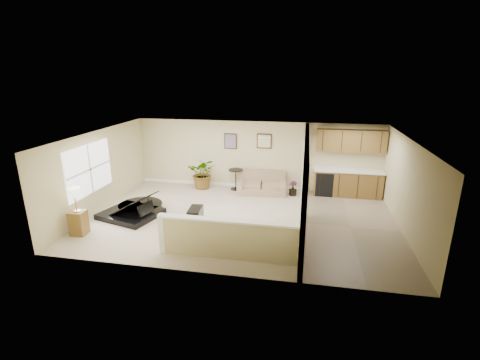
% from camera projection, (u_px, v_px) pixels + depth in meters
% --- Properties ---
extents(floor, '(9.00, 9.00, 0.00)m').
position_uv_depth(floor, '(241.00, 219.00, 10.37)').
color(floor, '#BEAE94').
rests_on(floor, ground).
extents(back_wall, '(9.00, 0.04, 2.50)m').
position_uv_depth(back_wall, '(256.00, 155.00, 12.81)').
color(back_wall, beige).
rests_on(back_wall, floor).
extents(front_wall, '(9.00, 0.04, 2.50)m').
position_uv_depth(front_wall, '(215.00, 221.00, 7.19)').
color(front_wall, beige).
rests_on(front_wall, floor).
extents(left_wall, '(0.04, 6.00, 2.50)m').
position_uv_depth(left_wall, '(99.00, 171.00, 10.80)').
color(left_wall, beige).
rests_on(left_wall, floor).
extents(right_wall, '(0.04, 6.00, 2.50)m').
position_uv_depth(right_wall, '(408.00, 188.00, 9.20)').
color(right_wall, beige).
rests_on(right_wall, floor).
extents(ceiling, '(9.00, 6.00, 0.04)m').
position_uv_depth(ceiling, '(241.00, 136.00, 9.62)').
color(ceiling, white).
rests_on(ceiling, back_wall).
extents(kitchen_vinyl, '(2.70, 6.00, 0.01)m').
position_uv_depth(kitchen_vinyl, '(350.00, 227.00, 9.82)').
color(kitchen_vinyl, gray).
rests_on(kitchen_vinyl, floor).
extents(interior_partition, '(0.18, 5.99, 2.50)m').
position_uv_depth(interior_partition, '(305.00, 181.00, 9.93)').
color(interior_partition, beige).
rests_on(interior_partition, floor).
extents(pony_half_wall, '(3.42, 0.22, 1.00)m').
position_uv_depth(pony_half_wall, '(226.00, 238.00, 8.05)').
color(pony_half_wall, beige).
rests_on(pony_half_wall, floor).
extents(left_window, '(0.05, 2.15, 1.45)m').
position_uv_depth(left_window, '(89.00, 169.00, 10.26)').
color(left_window, white).
rests_on(left_window, left_wall).
extents(wall_art_left, '(0.48, 0.04, 0.58)m').
position_uv_depth(wall_art_left, '(231.00, 141.00, 12.80)').
color(wall_art_left, '#392314').
rests_on(wall_art_left, back_wall).
extents(wall_mirror, '(0.55, 0.04, 0.55)m').
position_uv_depth(wall_mirror, '(264.00, 141.00, 12.57)').
color(wall_mirror, '#392314').
rests_on(wall_mirror, back_wall).
extents(kitchen_cabinets, '(2.36, 0.65, 2.33)m').
position_uv_depth(kitchen_cabinets, '(345.00, 172.00, 12.11)').
color(kitchen_cabinets, brown).
rests_on(kitchen_cabinets, floor).
extents(piano, '(2.18, 2.18, 1.53)m').
position_uv_depth(piano, '(130.00, 195.00, 10.52)').
color(piano, black).
rests_on(piano, floor).
extents(piano_bench, '(0.41, 0.72, 0.46)m').
position_uv_depth(piano_bench, '(195.00, 216.00, 10.03)').
color(piano_bench, black).
rests_on(piano_bench, floor).
extents(loveseat, '(1.80, 1.13, 0.98)m').
position_uv_depth(loveseat, '(262.00, 182.00, 12.55)').
color(loveseat, tan).
rests_on(loveseat, floor).
extents(accent_table, '(0.53, 0.53, 0.77)m').
position_uv_depth(accent_table, '(236.00, 177.00, 12.82)').
color(accent_table, black).
rests_on(accent_table, floor).
extents(palm_plant, '(1.12, 1.00, 1.17)m').
position_uv_depth(palm_plant, '(203.00, 173.00, 12.94)').
color(palm_plant, black).
rests_on(palm_plant, floor).
extents(small_plant, '(0.31, 0.31, 0.51)m').
position_uv_depth(small_plant, '(293.00, 189.00, 12.30)').
color(small_plant, black).
rests_on(small_plant, floor).
extents(lamp_stand, '(0.40, 0.40, 1.31)m').
position_uv_depth(lamp_stand, '(78.00, 215.00, 9.26)').
color(lamp_stand, brown).
rests_on(lamp_stand, floor).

